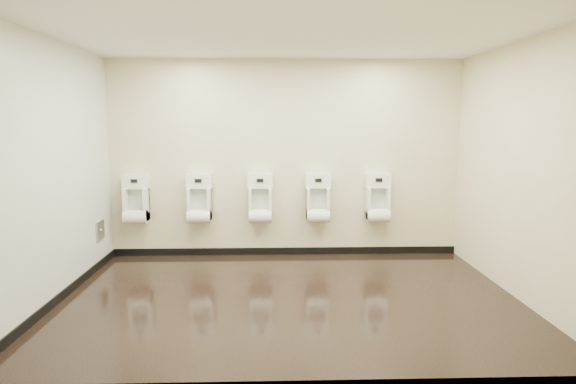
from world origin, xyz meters
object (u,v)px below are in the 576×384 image
at_px(urinal_1, 199,202).
at_px(urinal_2, 260,202).
at_px(access_panel, 100,230).
at_px(urinal_4, 378,201).
at_px(urinal_0, 136,203).
at_px(urinal_3, 318,202).

xyz_separation_m(urinal_1, urinal_2, (0.86, 0.00, 0.00)).
height_order(access_panel, urinal_4, urinal_4).
bearing_deg(urinal_0, urinal_4, 0.00).
relative_size(access_panel, urinal_0, 0.37).
bearing_deg(urinal_2, urinal_1, 180.00).
bearing_deg(urinal_3, access_panel, -171.70).
xyz_separation_m(urinal_0, urinal_1, (0.89, 0.00, 0.00)).
bearing_deg(access_panel, urinal_3, 8.30).
distance_m(urinal_3, urinal_4, 0.86).
distance_m(urinal_1, urinal_4, 2.54).
bearing_deg(urinal_0, urinal_1, 0.00).
distance_m(urinal_1, urinal_2, 0.86).
relative_size(access_panel, urinal_2, 0.37).
bearing_deg(urinal_2, urinal_3, 0.00).
height_order(urinal_1, urinal_4, same).
height_order(access_panel, urinal_3, urinal_3).
bearing_deg(access_panel, urinal_1, 18.83).
distance_m(urinal_0, urinal_4, 3.43).
xyz_separation_m(access_panel, urinal_2, (2.12, 0.43, 0.30)).
distance_m(urinal_1, urinal_3, 1.68).
bearing_deg(urinal_1, access_panel, -161.17).
relative_size(urinal_1, urinal_3, 1.00).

